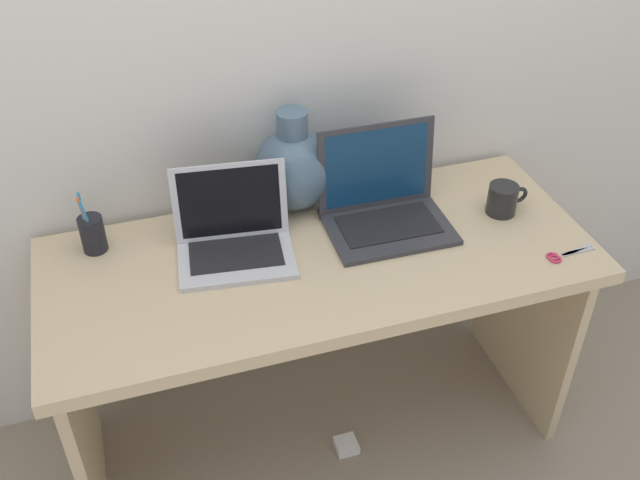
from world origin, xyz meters
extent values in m
plane|color=gray|center=(0.00, 0.00, 0.00)|extent=(6.00, 6.00, 0.00)
cube|color=silver|center=(0.00, 0.35, 1.20)|extent=(4.40, 0.04, 2.40)
cube|color=#D1B78C|center=(0.00, 0.00, 0.72)|extent=(1.49, 0.62, 0.04)
cube|color=#D1B78C|center=(-0.70, 0.00, 0.35)|extent=(0.03, 0.53, 0.70)
cube|color=#D1B78C|center=(0.70, 0.00, 0.35)|extent=(0.03, 0.53, 0.70)
cube|color=silver|center=(-0.22, 0.05, 0.75)|extent=(0.33, 0.27, 0.01)
cube|color=black|center=(-0.22, 0.05, 0.75)|extent=(0.26, 0.17, 0.00)
cube|color=silver|center=(-0.21, 0.15, 0.86)|extent=(0.31, 0.09, 0.21)
cube|color=black|center=(-0.21, 0.15, 0.86)|extent=(0.27, 0.08, 0.19)
cube|color=#333338|center=(0.22, 0.05, 0.75)|extent=(0.35, 0.26, 0.01)
cube|color=black|center=(0.22, 0.05, 0.75)|extent=(0.28, 0.16, 0.00)
cube|color=#333338|center=(0.22, 0.17, 0.88)|extent=(0.34, 0.04, 0.25)
cube|color=navy|center=(0.22, 0.17, 0.88)|extent=(0.30, 0.04, 0.22)
ellipsoid|color=slate|center=(0.00, 0.25, 0.86)|extent=(0.22, 0.22, 0.24)
cylinder|color=slate|center=(0.00, 0.25, 1.01)|extent=(0.09, 0.09, 0.07)
cylinder|color=black|center=(0.56, 0.03, 0.78)|extent=(0.09, 0.09, 0.09)
torus|color=black|center=(0.62, 0.03, 0.79)|extent=(0.05, 0.01, 0.05)
cylinder|color=black|center=(-0.57, 0.21, 0.79)|extent=(0.07, 0.07, 0.10)
cylinder|color=orange|center=(-0.58, 0.20, 0.84)|extent=(0.03, 0.02, 0.14)
cylinder|color=#338CBF|center=(-0.58, 0.19, 0.84)|extent=(0.03, 0.01, 0.13)
cylinder|color=#338CBF|center=(-0.59, 0.21, 0.84)|extent=(0.01, 0.04, 0.15)
cube|color=#B7B7BC|center=(0.67, -0.20, 0.74)|extent=(0.10, 0.03, 0.00)
cube|color=#B7B7BC|center=(0.67, -0.20, 0.74)|extent=(0.10, 0.01, 0.00)
torus|color=#D83359|center=(0.59, -0.21, 0.74)|extent=(0.03, 0.03, 0.01)
torus|color=#D83359|center=(0.59, -0.20, 0.74)|extent=(0.03, 0.03, 0.01)
cube|color=white|center=(0.06, -0.10, 0.01)|extent=(0.07, 0.07, 0.03)
camera|label=1|loc=(-0.47, -1.46, 1.96)|focal=40.91mm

